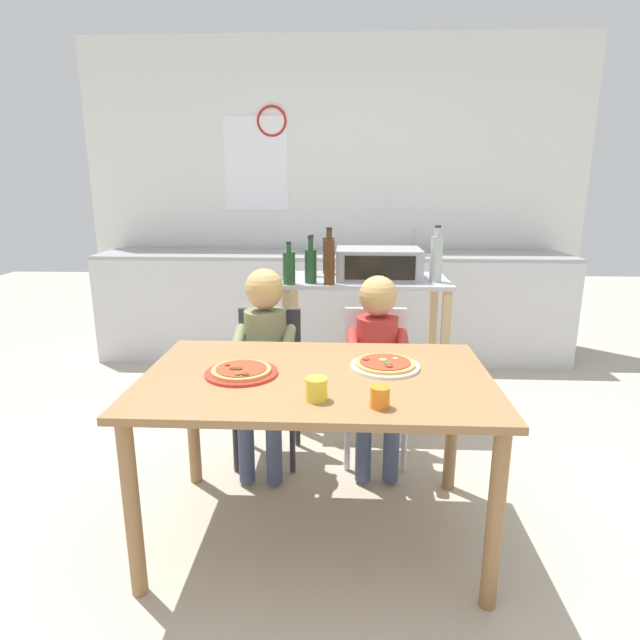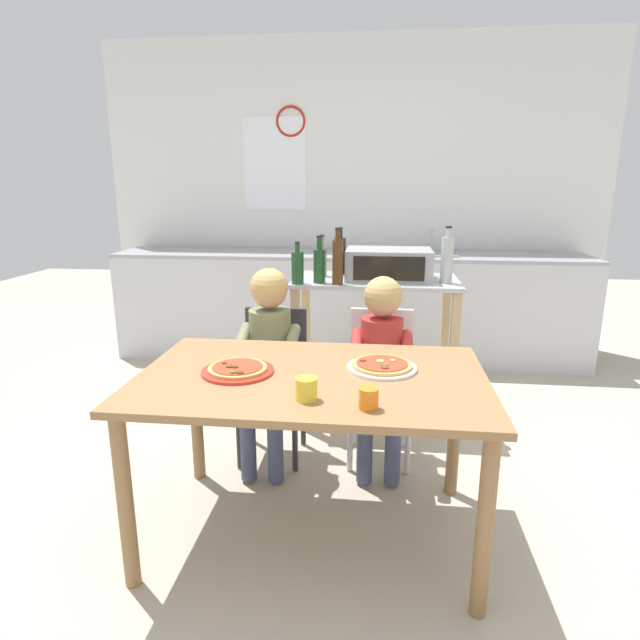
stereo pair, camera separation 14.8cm
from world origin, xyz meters
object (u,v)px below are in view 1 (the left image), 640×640
(bottle_clear_vinegar, at_px, (329,261))
(dining_chair_left, at_px, (268,373))
(pizza_plate_white, at_px, (385,365))
(kitchen_island_cart, at_px, (364,325))
(dining_chair_right, at_px, (375,372))
(toaster_oven, at_px, (378,264))
(child_in_red_shirt, at_px, (377,347))
(drinking_cup_yellow, at_px, (316,389))
(bottle_tall_green_wine, at_px, (289,267))
(bottle_squat_spirits, at_px, (311,265))
(child_in_olive_shirt, at_px, (264,344))
(bottle_brown_beer, at_px, (311,260))
(pizza_plate_red_rimmed, at_px, (241,371))
(drinking_cup_orange, at_px, (380,397))
(dining_table, at_px, (316,396))
(bottle_dark_olive_oil, at_px, (329,255))
(bottle_slim_sauce, at_px, (436,258))

(bottle_clear_vinegar, distance_m, dining_chair_left, 0.75)
(dining_chair_left, xyz_separation_m, pizza_plate_white, (0.59, -0.60, 0.27))
(kitchen_island_cart, distance_m, dining_chair_right, 0.55)
(toaster_oven, height_order, child_in_red_shirt, toaster_oven)
(dining_chair_left, relative_size, drinking_cup_yellow, 9.84)
(kitchen_island_cart, relative_size, bottle_tall_green_wine, 4.11)
(bottle_squat_spirits, distance_m, child_in_olive_shirt, 0.66)
(bottle_squat_spirits, bearing_deg, drinking_cup_yellow, -85.37)
(bottle_brown_beer, height_order, pizza_plate_red_rimmed, bottle_brown_beer)
(toaster_oven, relative_size, bottle_tall_green_wine, 2.08)
(bottle_tall_green_wine, xyz_separation_m, drinking_cup_orange, (0.46, -1.37, -0.23))
(kitchen_island_cart, height_order, drinking_cup_orange, kitchen_island_cart)
(child_in_red_shirt, bearing_deg, dining_table, -114.60)
(bottle_dark_olive_oil, distance_m, bottle_tall_green_wine, 0.45)
(dining_chair_left, bearing_deg, child_in_red_shirt, -7.46)
(bottle_tall_green_wine, relative_size, drinking_cup_orange, 3.33)
(bottle_slim_sauce, distance_m, pizza_plate_red_rimmed, 1.56)
(kitchen_island_cart, xyz_separation_m, drinking_cup_yellow, (-0.22, -1.53, 0.18))
(pizza_plate_red_rimmed, bearing_deg, pizza_plate_white, 10.51)
(toaster_oven, xyz_separation_m, bottle_tall_green_wine, (-0.54, -0.21, 0.01))
(dining_chair_left, height_order, pizza_plate_white, dining_chair_left)
(bottle_dark_olive_oil, xyz_separation_m, pizza_plate_red_rimmed, (-0.30, -1.46, -0.28))
(pizza_plate_red_rimmed, relative_size, drinking_cup_yellow, 3.58)
(pizza_plate_white, bearing_deg, bottle_squat_spirits, 110.56)
(bottle_dark_olive_oil, bearing_deg, drinking_cup_yellow, -89.51)
(drinking_cup_yellow, bearing_deg, pizza_plate_red_rimmed, 142.68)
(child_in_red_shirt, xyz_separation_m, drinking_cup_yellow, (-0.27, -0.87, 0.12))
(dining_chair_left, distance_m, drinking_cup_orange, 1.18)
(bottle_dark_olive_oil, bearing_deg, pizza_plate_white, -78.18)
(bottle_clear_vinegar, xyz_separation_m, pizza_plate_white, (0.27, -0.97, -0.30))
(kitchen_island_cart, bearing_deg, child_in_olive_shirt, -127.96)
(dining_chair_right, xyz_separation_m, child_in_red_shirt, (-0.00, -0.12, 0.18))
(bottle_dark_olive_oil, relative_size, dining_table, 0.22)
(kitchen_island_cart, xyz_separation_m, bottle_squat_spirits, (-0.33, -0.17, 0.42))
(bottle_tall_green_wine, bearing_deg, dining_chair_left, -102.83)
(bottle_tall_green_wine, height_order, dining_chair_left, bottle_tall_green_wine)
(bottle_slim_sauce, distance_m, dining_chair_right, 0.81)
(toaster_oven, xyz_separation_m, dining_table, (-0.32, -1.27, -0.36))
(child_in_olive_shirt, bearing_deg, bottle_slim_sauce, 32.13)
(child_in_red_shirt, height_order, pizza_plate_red_rimmed, child_in_red_shirt)
(dining_chair_right, height_order, pizza_plate_white, dining_chair_right)
(dining_chair_right, bearing_deg, pizza_plate_red_rimmed, -127.96)
(kitchen_island_cart, bearing_deg, pizza_plate_white, -87.82)
(bottle_tall_green_wine, bearing_deg, bottle_brown_beer, 68.61)
(kitchen_island_cart, xyz_separation_m, drinking_cup_orange, (-0.00, -1.58, 0.17))
(dining_table, xyz_separation_m, child_in_red_shirt, (0.28, 0.62, 0.02))
(bottle_slim_sauce, distance_m, child_in_red_shirt, 0.78)
(toaster_oven, relative_size, pizza_plate_red_rimmed, 1.77)
(bottle_brown_beer, bearing_deg, dining_chair_left, -106.72)
(bottle_tall_green_wine, xyz_separation_m, dining_table, (0.22, -1.06, -0.36))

